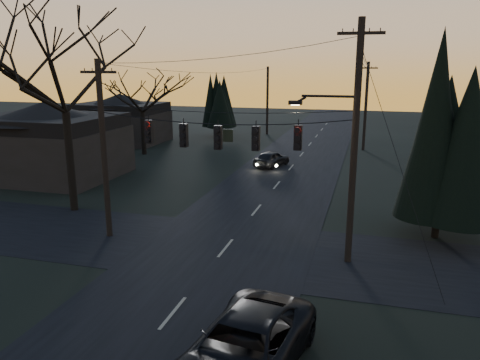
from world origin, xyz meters
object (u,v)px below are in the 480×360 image
(suv_near, at_px, (244,349))
(sedan_oncoming_a, at_px, (272,159))
(utility_pole_far_r, at_px, (363,150))
(utility_pole_far_l, at_px, (267,134))
(bare_tree_left, at_px, (62,70))
(evergreen_right, at_px, (445,139))
(utility_pole_left, at_px, (110,236))
(utility_pole_right, at_px, (347,262))

(suv_near, distance_m, sedan_oncoming_a, 26.91)
(utility_pole_far_r, relative_size, utility_pole_far_l, 1.06)
(bare_tree_left, height_order, evergreen_right, bare_tree_left)
(utility_pole_left, relative_size, utility_pole_far_l, 1.06)
(utility_pole_right, distance_m, utility_pole_left, 11.50)
(utility_pole_far_l, xyz_separation_m, sedan_oncoming_a, (4.38, -18.03, 0.65))
(evergreen_right, height_order, suv_near, evergreen_right)
(evergreen_right, bearing_deg, utility_pole_far_l, 115.91)
(suv_near, bearing_deg, utility_pole_left, 145.60)
(sedan_oncoming_a, bearing_deg, suv_near, 119.83)
(utility_pole_left, relative_size, sedan_oncoming_a, 2.21)
(utility_pole_far_l, bearing_deg, suv_near, -78.32)
(sedan_oncoming_a, bearing_deg, evergreen_right, 148.27)
(utility_pole_right, height_order, utility_pole_far_r, utility_pole_right)
(evergreen_right, relative_size, suv_near, 1.48)
(utility_pole_far_l, bearing_deg, utility_pole_far_r, -34.82)
(utility_pole_far_l, relative_size, suv_near, 1.38)
(utility_pole_far_r, distance_m, evergreen_right, 24.65)
(suv_near, relative_size, sedan_oncoming_a, 1.50)
(utility_pole_right, relative_size, evergreen_right, 1.17)
(suv_near, bearing_deg, utility_pole_right, 83.17)
(utility_pole_far_l, bearing_deg, sedan_oncoming_a, -76.35)
(utility_pole_far_l, distance_m, bare_tree_left, 33.98)
(sedan_oncoming_a, bearing_deg, bare_tree_left, 79.18)
(utility_pole_far_r, relative_size, sedan_oncoming_a, 2.21)
(utility_pole_right, bearing_deg, utility_pole_left, 180.00)
(evergreen_right, bearing_deg, sedan_oncoming_a, 128.76)
(utility_pole_left, height_order, sedan_oncoming_a, utility_pole_left)
(utility_pole_far_r, height_order, bare_tree_left, bare_tree_left)
(suv_near, bearing_deg, utility_pole_far_r, 94.72)
(utility_pole_left, bearing_deg, utility_pole_far_l, 90.00)
(utility_pole_far_r, relative_size, bare_tree_left, 0.75)
(utility_pole_far_r, bearing_deg, utility_pole_far_l, 145.18)
(utility_pole_right, height_order, sedan_oncoming_a, utility_pole_right)
(utility_pole_right, xyz_separation_m, sedan_oncoming_a, (-7.12, 17.97, 0.65))
(utility_pole_far_r, bearing_deg, utility_pole_right, -90.00)
(utility_pole_left, bearing_deg, sedan_oncoming_a, 76.31)
(utility_pole_far_l, bearing_deg, utility_pole_left, -90.00)
(utility_pole_left, xyz_separation_m, suv_near, (9.20, -8.50, 0.80))
(suv_near, xyz_separation_m, sedan_oncoming_a, (-4.82, 26.47, -0.15))
(utility_pole_far_l, relative_size, sedan_oncoming_a, 2.08)
(bare_tree_left, relative_size, sedan_oncoming_a, 2.95)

